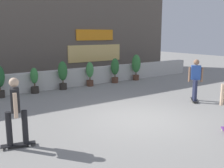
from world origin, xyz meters
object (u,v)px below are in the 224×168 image
Objects in this scene: potted_plant_4 at (90,73)px; potted_plant_6 at (136,65)px; potted_plant_2 at (34,80)px; skater_mid_plaza at (16,109)px; skater_by_wall_left at (195,78)px; potted_plant_5 at (115,69)px; potted_plant_3 at (63,74)px.

potted_plant_6 reaches higher than potted_plant_4.
skater_mid_plaza reaches higher than potted_plant_2.
potted_plant_2 is at bearing 132.80° from skater_by_wall_left.
potted_plant_2 is at bearing 180.00° from potted_plant_5.
potted_plant_4 is 0.74× the size of skater_mid_plaza.
skater_by_wall_left reaches higher than potted_plant_3.
potted_plant_4 is (2.92, 0.00, 0.07)m from potted_plant_2.
potted_plant_3 is at bearing 180.00° from potted_plant_6.
skater_mid_plaza is at bearing -112.55° from potted_plant_2.
skater_mid_plaza is (-6.81, -5.52, 0.17)m from potted_plant_5.
skater_mid_plaza reaches higher than potted_plant_4.
potted_plant_2 is 0.69× the size of skater_mid_plaza.
skater_by_wall_left is at bearing -103.79° from potted_plant_6.
potted_plant_5 is at bearing 92.80° from skater_by_wall_left.
potted_plant_2 is 0.94× the size of potted_plant_4.
skater_mid_plaza reaches higher than potted_plant_5.
potted_plant_2 is at bearing 180.00° from potted_plant_3.
potted_plant_6 is 0.88× the size of skater_mid_plaza.
potted_plant_2 is at bearing 67.45° from skater_mid_plaza.
potted_plant_3 reaches higher than potted_plant_5.
skater_mid_plaza is (-2.29, -5.52, 0.33)m from potted_plant_2.
potted_plant_3 is 0.81× the size of skater_by_wall_left.
potted_plant_6 is 9.99m from skater_mid_plaza.
skater_by_wall_left is at bearing 3.04° from skater_mid_plaza.
potted_plant_6 is at bearing 0.00° from potted_plant_5.
potted_plant_6 is at bearing -0.00° from potted_plant_4.
potted_plant_3 is 0.92× the size of potted_plant_6.
skater_mid_plaza is (-5.21, -5.52, 0.26)m from potted_plant_4.
potted_plant_3 is at bearing -180.00° from potted_plant_4.
potted_plant_2 is 4.52m from potted_plant_5.
potted_plant_3 is 6.15m from skater_by_wall_left.
skater_by_wall_left is at bearing -70.23° from potted_plant_4.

